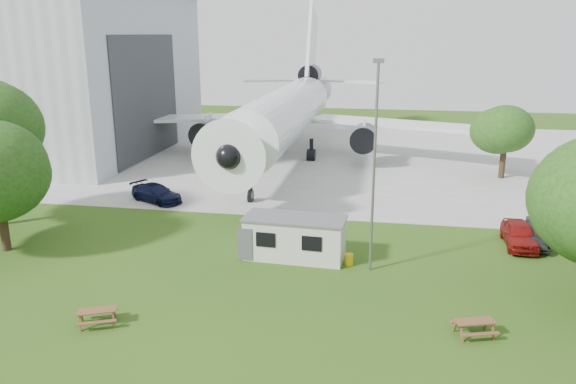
% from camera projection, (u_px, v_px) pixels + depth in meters
% --- Properties ---
extents(ground, '(160.00, 160.00, 0.00)m').
position_uv_depth(ground, '(203.00, 307.00, 28.49)').
color(ground, '#3C6218').
extents(concrete_apron, '(120.00, 46.00, 0.03)m').
position_uv_depth(concrete_apron, '(308.00, 154.00, 64.49)').
color(concrete_apron, '#B7B7B2').
rests_on(concrete_apron, ground).
extents(airliner, '(46.36, 47.73, 17.69)m').
position_uv_depth(airliner, '(288.00, 111.00, 61.36)').
color(airliner, white).
rests_on(airliner, ground).
extents(site_cabin, '(6.82, 3.04, 2.62)m').
position_uv_depth(site_cabin, '(295.00, 237.00, 34.46)').
color(site_cabin, beige).
rests_on(site_cabin, ground).
extents(picnic_west, '(2.25, 2.09, 0.76)m').
position_uv_depth(picnic_west, '(98.00, 324.00, 26.79)').
color(picnic_west, brown).
rests_on(picnic_west, ground).
extents(picnic_east, '(2.17, 1.98, 0.76)m').
position_uv_depth(picnic_east, '(473.00, 336.00, 25.80)').
color(picnic_east, brown).
rests_on(picnic_east, ground).
extents(lamp_mast, '(0.16, 0.16, 12.00)m').
position_uv_depth(lamp_mast, '(374.00, 171.00, 31.35)').
color(lamp_mast, slate).
rests_on(lamp_mast, ground).
extents(tree_far_apron, '(5.62, 5.62, 7.55)m').
position_uv_depth(tree_far_apron, '(506.00, 129.00, 52.62)').
color(tree_far_apron, '#382619').
rests_on(tree_far_apron, ground).
extents(car_ne_hatch, '(1.98, 4.74, 1.60)m').
position_uv_depth(car_ne_hatch, '(519.00, 234.00, 36.46)').
color(car_ne_hatch, maroon).
rests_on(car_ne_hatch, ground).
extents(car_ne_sedan, '(2.72, 4.94, 1.54)m').
position_uv_depth(car_ne_sedan, '(537.00, 233.00, 36.83)').
color(car_ne_sedan, black).
rests_on(car_ne_sedan, ground).
extents(car_apron_van, '(5.27, 4.08, 1.42)m').
position_uv_depth(car_apron_van, '(156.00, 193.00, 46.16)').
color(car_apron_van, black).
rests_on(car_apron_van, ground).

